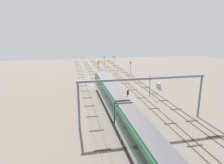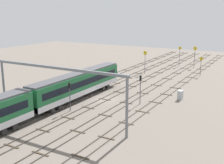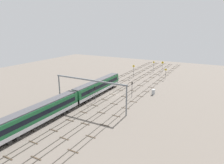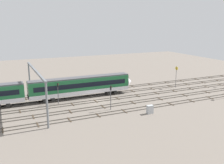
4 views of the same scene
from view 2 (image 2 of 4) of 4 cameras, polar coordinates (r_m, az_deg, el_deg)
The scene contains 14 objects.
ground_plane at distance 53.54m, azimuth -1.38°, elevation -3.41°, with size 152.22×152.22×0.00m, color slate.
track_near_foreground at distance 49.82m, azimuth 7.25°, elevation -4.77°, with size 136.22×2.40×0.16m.
track_second_near at distance 51.52m, azimuth 2.78°, elevation -4.04°, with size 136.22×2.40×0.16m.
track_middle at distance 53.52m, azimuth -1.38°, elevation -3.34°, with size 136.22×2.40×0.16m.
track_with_train at distance 55.79m, azimuth -5.21°, elevation -2.68°, with size 136.22×2.40×0.16m.
track_far_background at distance 58.29m, azimuth -8.72°, elevation -2.07°, with size 136.22×2.40×0.16m.
overhead_gantry at distance 41.99m, azimuth -10.70°, elevation 0.60°, with size 0.40×22.81×8.19m.
speed_sign_near_foreground at distance 87.11m, azimuth 13.01°, elevation 5.38°, with size 0.14×0.88×5.69m.
speed_sign_mid_trackside at distance 75.13m, azimuth 6.44°, elevation 4.50°, with size 0.14×1.01×5.83m.
speed_sign_far_trackside at distance 86.03m, azimuth 15.79°, elevation 5.33°, with size 0.14×1.06×5.96m.
speed_sign_distant_end at distance 75.34m, azimuth 16.90°, elevation 3.43°, with size 0.14×0.89×4.72m.
signal_light_trackside_approach at distance 47.18m, azimuth -8.21°, elevation -2.06°, with size 0.31×0.32×4.70m.
signal_light_trackside_departure at distance 50.35m, azimuth 5.54°, elevation -0.69°, with size 0.31×0.32×5.09m.
relay_cabinet at distance 54.76m, azimuth 13.14°, elevation -2.47°, with size 1.22×0.79×1.68m.
Camera 2 is at (-43.83, -26.36, 15.83)m, focal length 47.04 mm.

